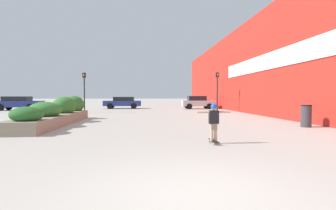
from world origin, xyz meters
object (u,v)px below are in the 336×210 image
car_leftmost (123,102)px  car_rightmost (19,103)px  trash_bin (306,116)px  car_center_right (198,102)px  skateboarder (214,118)px  traffic_light_left (84,86)px  car_center_left (305,103)px  skateboard (214,141)px  traffic_light_right (217,85)px

car_leftmost → car_rightmost: (-10.76, -2.96, 0.03)m
trash_bin → car_center_right: 18.64m
skateboarder → traffic_light_left: bearing=114.4°
car_leftmost → car_center_left: 20.89m
skateboarder → car_leftmost: 24.36m
skateboard → car_center_right: size_ratio=0.21×
car_leftmost → car_rightmost: size_ratio=0.95×
skateboarder → car_leftmost: bearing=100.6°
traffic_light_right → car_rightmost: bearing=166.7°
traffic_light_left → car_center_right: bearing=27.7°
car_center_right → traffic_light_right: bearing=5.2°
skateboarder → traffic_light_left: traffic_light_left is taller
trash_bin → car_center_left: bearing=57.6°
trash_bin → car_center_right: car_center_right is taller
skateboarder → traffic_light_right: bearing=73.0°
traffic_light_left → traffic_light_right: traffic_light_right is taller
skateboard → car_center_right: (4.00, 22.56, 0.73)m
car_leftmost → trash_bin: bearing=-151.8°
traffic_light_right → trash_bin: bearing=-84.7°
car_rightmost → traffic_light_right: bearing=76.7°
car_center_right → trash_bin: bearing=5.2°
car_center_right → traffic_light_left: bearing=-62.3°
car_center_left → traffic_light_left: (-23.27, -3.05, 1.70)m
skateboard → car_center_left: size_ratio=0.18×
skateboarder → car_rightmost: bearing=125.8°
car_center_right → traffic_light_right: traffic_light_right is taller
car_rightmost → traffic_light_left: size_ratio=1.28×
trash_bin → skateboard: bearing=-145.0°
skateboard → car_center_right: car_center_right is taller
car_leftmost → traffic_light_right: (9.53, -7.76, 1.77)m
skateboard → traffic_light_right: size_ratio=0.21×
traffic_light_right → traffic_light_left: bearing=178.8°
car_rightmost → traffic_light_left: traffic_light_left is taller
car_leftmost → traffic_light_left: size_ratio=1.22×
traffic_light_left → car_leftmost: bearing=69.1°
car_center_left → car_rightmost: (-31.17, 1.47, 0.02)m
car_leftmost → car_rightmost: bearing=105.4°
trash_bin → car_center_left: car_center_left is taller
trash_bin → car_rightmost: bearing=141.7°
skateboard → car_center_right: bearing=78.8°
car_rightmost → skateboard: bearing=36.9°
skateboard → traffic_light_left: size_ratio=0.22×
car_center_right → traffic_light_right: 6.72m
car_leftmost → traffic_light_left: bearing=159.1°
skateboard → traffic_light_right: 16.92m
trash_bin → car_leftmost: (-10.65, 19.86, 0.22)m
trash_bin → traffic_light_right: 12.31m
skateboard → car_rightmost: (-15.70, 20.89, 0.73)m
trash_bin → car_leftmost: car_leftmost is taller
skateboarder → car_leftmost: car_leftmost is taller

